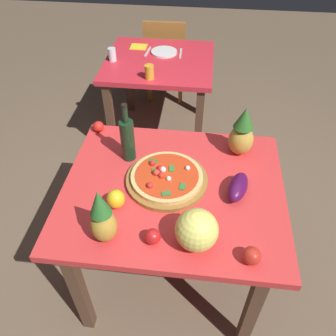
{
  "coord_description": "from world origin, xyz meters",
  "views": [
    {
      "loc": [
        0.11,
        -1.2,
        2.01
      ],
      "look_at": [
        -0.04,
        0.09,
        0.79
      ],
      "focal_mm": 36.5,
      "sensor_mm": 36.0,
      "label": 1
    }
  ],
  "objects_px": {
    "display_table": "(173,199)",
    "dinner_plate": "(164,52)",
    "pizza": "(166,176)",
    "knife_utensil": "(181,53)",
    "dining_chair": "(166,55)",
    "drinking_glass_water": "(112,55)",
    "background_table": "(159,72)",
    "tomato_near_board": "(153,236)",
    "pineapple_right": "(102,219)",
    "bell_pepper": "(116,199)",
    "pizza_board": "(167,180)",
    "melon": "(197,230)",
    "wine_bottle": "(128,139)",
    "drinking_glass_juice": "(149,72)",
    "napkin_folded": "(139,47)",
    "fork_utensil": "(148,52)",
    "tomato_by_bottle": "(98,126)",
    "pineapple_left": "(242,134)",
    "tomato_beside_pepper": "(252,256)",
    "eggplant": "(238,187)"
  },
  "relations": [
    {
      "from": "display_table",
      "to": "dinner_plate",
      "type": "distance_m",
      "value": 1.57
    },
    {
      "from": "pizza",
      "to": "knife_utensil",
      "type": "xyz_separation_m",
      "value": [
        -0.06,
        1.51,
        -0.04
      ]
    },
    {
      "from": "dining_chair",
      "to": "drinking_glass_water",
      "type": "bearing_deg",
      "value": 62.54
    },
    {
      "from": "background_table",
      "to": "tomato_near_board",
      "type": "distance_m",
      "value": 1.78
    },
    {
      "from": "pineapple_right",
      "to": "bell_pepper",
      "type": "distance_m",
      "value": 0.21
    },
    {
      "from": "pizza",
      "to": "drinking_glass_water",
      "type": "xyz_separation_m",
      "value": [
        -0.6,
        1.32,
        0.01
      ]
    },
    {
      "from": "display_table",
      "to": "pizza_board",
      "type": "relative_size",
      "value": 2.67
    },
    {
      "from": "dining_chair",
      "to": "pizza_board",
      "type": "xyz_separation_m",
      "value": [
        0.26,
        -2.03,
        0.27
      ]
    },
    {
      "from": "display_table",
      "to": "melon",
      "type": "xyz_separation_m",
      "value": [
        0.13,
        -0.33,
        0.18
      ]
    },
    {
      "from": "pizza_board",
      "to": "wine_bottle",
      "type": "relative_size",
      "value": 1.22
    },
    {
      "from": "drinking_glass_juice",
      "to": "napkin_folded",
      "type": "height_order",
      "value": "drinking_glass_juice"
    },
    {
      "from": "wine_bottle",
      "to": "tomato_near_board",
      "type": "xyz_separation_m",
      "value": [
        0.21,
        -0.54,
        -0.09
      ]
    },
    {
      "from": "pizza_board",
      "to": "pizza",
      "type": "distance_m",
      "value": 0.03
    },
    {
      "from": "background_table",
      "to": "fork_utensil",
      "type": "xyz_separation_m",
      "value": [
        -0.12,
        0.13,
        0.12
      ]
    },
    {
      "from": "napkin_folded",
      "to": "tomato_by_bottle",
      "type": "bearing_deg",
      "value": -91.16
    },
    {
      "from": "pizza",
      "to": "drinking_glass_water",
      "type": "relative_size",
      "value": 3.59
    },
    {
      "from": "knife_utensil",
      "to": "display_table",
      "type": "bearing_deg",
      "value": -88.53
    },
    {
      "from": "tomato_by_bottle",
      "to": "melon",
      "type": "bearing_deg",
      "value": -49.55
    },
    {
      "from": "background_table",
      "to": "pizza_board",
      "type": "bearing_deg",
      "value": -80.6
    },
    {
      "from": "dining_chair",
      "to": "pizza",
      "type": "height_order",
      "value": "dining_chair"
    },
    {
      "from": "pineapple_left",
      "to": "tomato_by_bottle",
      "type": "bearing_deg",
      "value": 173.04
    },
    {
      "from": "dining_chair",
      "to": "tomato_beside_pepper",
      "type": "xyz_separation_m",
      "value": [
        0.66,
        -2.45,
        0.3
      ]
    },
    {
      "from": "background_table",
      "to": "eggplant",
      "type": "xyz_separation_m",
      "value": [
        0.59,
        -1.43,
        0.16
      ]
    },
    {
      "from": "display_table",
      "to": "drinking_glass_juice",
      "type": "relative_size",
      "value": 10.59
    },
    {
      "from": "tomato_beside_pepper",
      "to": "tomato_near_board",
      "type": "bearing_deg",
      "value": 173.32
    },
    {
      "from": "melon",
      "to": "dining_chair",
      "type": "bearing_deg",
      "value": 100.15
    },
    {
      "from": "pineapple_right",
      "to": "drinking_glass_juice",
      "type": "height_order",
      "value": "pineapple_right"
    },
    {
      "from": "melon",
      "to": "pizza",
      "type": "bearing_deg",
      "value": 115.54
    },
    {
      "from": "dining_chair",
      "to": "napkin_folded",
      "type": "xyz_separation_m",
      "value": [
        -0.18,
        -0.42,
        0.26
      ]
    },
    {
      "from": "pineapple_right",
      "to": "tomato_by_bottle",
      "type": "xyz_separation_m",
      "value": [
        -0.24,
        0.76,
        -0.1
      ]
    },
    {
      "from": "background_table",
      "to": "drinking_glass_juice",
      "type": "distance_m",
      "value": 0.37
    },
    {
      "from": "pineapple_right",
      "to": "eggplant",
      "type": "height_order",
      "value": "pineapple_right"
    },
    {
      "from": "display_table",
      "to": "wine_bottle",
      "type": "bearing_deg",
      "value": 143.33
    },
    {
      "from": "dinner_plate",
      "to": "pizza_board",
      "type": "bearing_deg",
      "value": -82.26
    },
    {
      "from": "pineapple_left",
      "to": "knife_utensil",
      "type": "relative_size",
      "value": 1.65
    },
    {
      "from": "pineapple_left",
      "to": "napkin_folded",
      "type": "distance_m",
      "value": 1.56
    },
    {
      "from": "bell_pepper",
      "to": "pizza_board",
      "type": "bearing_deg",
      "value": 40.14
    },
    {
      "from": "tomato_beside_pepper",
      "to": "drinking_glass_water",
      "type": "xyz_separation_m",
      "value": [
        -1.01,
        1.75,
        0.01
      ]
    },
    {
      "from": "background_table",
      "to": "napkin_folded",
      "type": "relative_size",
      "value": 6.3
    },
    {
      "from": "dinner_plate",
      "to": "dining_chair",
      "type": "bearing_deg",
      "value": 95.76
    },
    {
      "from": "drinking_glass_water",
      "to": "napkin_folded",
      "type": "xyz_separation_m",
      "value": [
        0.16,
        0.28,
        -0.05
      ]
    },
    {
      "from": "background_table",
      "to": "napkin_folded",
      "type": "height_order",
      "value": "napkin_folded"
    },
    {
      "from": "bell_pepper",
      "to": "fork_utensil",
      "type": "height_order",
      "value": "bell_pepper"
    },
    {
      "from": "dining_chair",
      "to": "drinking_glass_water",
      "type": "xyz_separation_m",
      "value": [
        -0.35,
        -0.7,
        0.31
      ]
    },
    {
      "from": "pizza",
      "to": "drinking_glass_juice",
      "type": "height_order",
      "value": "drinking_glass_juice"
    },
    {
      "from": "drinking_glass_juice",
      "to": "bell_pepper",
      "type": "bearing_deg",
      "value": -88.35
    },
    {
      "from": "drinking_glass_water",
      "to": "fork_utensil",
      "type": "xyz_separation_m",
      "value": [
        0.26,
        0.19,
        -0.05
      ]
    },
    {
      "from": "eggplant",
      "to": "melon",
      "type": "bearing_deg",
      "value": -120.53
    },
    {
      "from": "eggplant",
      "to": "knife_utensil",
      "type": "xyz_separation_m",
      "value": [
        -0.42,
        1.56,
        -0.04
      ]
    },
    {
      "from": "drinking_glass_juice",
      "to": "dinner_plate",
      "type": "relative_size",
      "value": 0.49
    }
  ]
}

